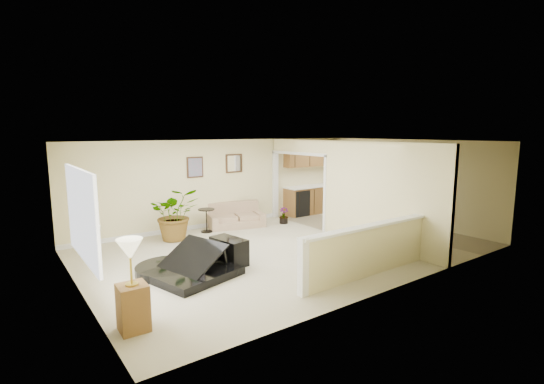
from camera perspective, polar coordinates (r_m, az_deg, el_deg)
floor at (r=9.43m, az=2.34°, el=-8.09°), size 9.00×9.00×0.00m
back_wall at (r=11.62m, az=-6.82°, el=1.38°), size 9.00×0.04×2.50m
front_wall at (r=7.08m, az=17.64°, el=-3.74°), size 9.00×0.04×2.50m
left_wall at (r=7.31m, az=-26.55°, el=-3.87°), size 0.04×6.00×2.50m
right_wall at (r=12.42m, az=18.91°, el=1.44°), size 0.04×6.00×2.50m
ceiling at (r=9.03m, az=2.44°, el=7.28°), size 9.00×6.00×0.04m
kitchen_vinyl at (r=11.58m, az=14.73°, el=-5.15°), size 2.70×6.00×0.01m
interior_partition at (r=10.53m, az=9.24°, el=0.39°), size 0.18×5.99×2.50m
pony_half_wall at (r=7.74m, az=13.53°, el=-8.11°), size 3.42×0.22×1.00m
left_window at (r=6.79m, az=-25.84°, el=-3.01°), size 0.05×2.15×1.45m
wall_art_left at (r=11.11m, az=-11.08°, el=3.53°), size 0.48×0.04×0.58m
wall_mirror at (r=11.69m, az=-5.51°, el=4.15°), size 0.55×0.04×0.55m
kitchen_cabinets at (r=13.30m, az=5.87°, el=0.68°), size 2.36×0.65×2.33m
piano at (r=7.70m, az=-12.07°, el=-7.59°), size 2.01×2.01×1.41m
piano_bench at (r=8.31m, az=-6.25°, el=-8.49°), size 0.54×0.88×0.55m
loveseat at (r=11.50m, az=-5.41°, el=-3.27°), size 1.79×1.27×0.90m
accent_table at (r=10.90m, az=-9.47°, el=-3.63°), size 0.44×0.44×0.64m
palm_plant at (r=10.25m, az=-13.81°, el=-3.17°), size 1.45×1.34×1.34m
small_plant at (r=11.81m, az=1.70°, el=-3.59°), size 0.36×0.36×0.49m
lamp_stand at (r=5.88m, az=-19.58°, el=-13.51°), size 0.40×0.40×1.31m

